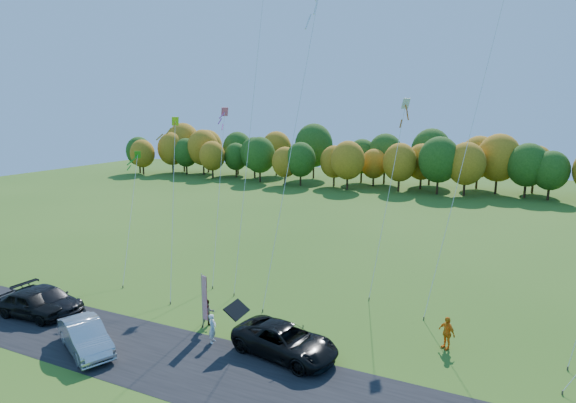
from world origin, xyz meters
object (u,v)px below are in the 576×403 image
at_px(silver_sedan, 85,336).
at_px(black_suv, 285,341).
at_px(feather_flag, 204,297).
at_px(person_east, 447,333).

bearing_deg(silver_sedan, black_suv, -41.65).
bearing_deg(feather_flag, silver_sedan, -137.02).
height_order(black_suv, person_east, person_east).
relative_size(silver_sedan, feather_flag, 1.38).
bearing_deg(person_east, feather_flag, -125.76).
xyz_separation_m(silver_sedan, feather_flag, (4.81, 4.49, 1.40)).
relative_size(silver_sedan, person_east, 2.68).
xyz_separation_m(black_suv, feather_flag, (-5.45, 0.36, 1.40)).
bearing_deg(silver_sedan, person_east, -38.64).
bearing_deg(feather_flag, person_east, 16.49).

